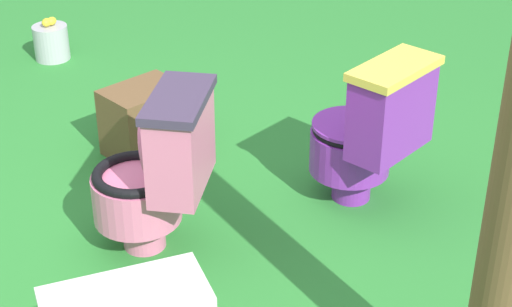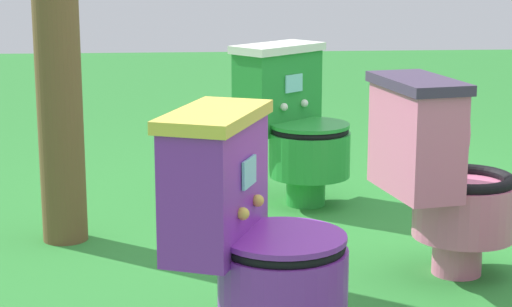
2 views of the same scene
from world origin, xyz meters
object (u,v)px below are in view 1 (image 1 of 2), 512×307
Objects in this scene: toilet_purple at (368,132)px; lemon_bucket at (51,41)px; toilet_pink at (157,172)px; small_crate at (145,120)px.

toilet_purple is 2.63× the size of lemon_bucket.
toilet_purple is at bearing -59.47° from toilet_pink.
toilet_purple is at bearing -94.30° from small_crate.
lemon_bucket is at bearing 88.50° from toilet_purple.
toilet_pink is at bearing -135.78° from lemon_bucket.
toilet_purple is 2.48m from lemon_bucket.
toilet_pink reaches higher than small_crate.
small_crate is at bearing 20.03° from toilet_pink.
small_crate is (0.73, 0.44, -0.20)m from toilet_pink.
small_crate is 1.41m from lemon_bucket.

